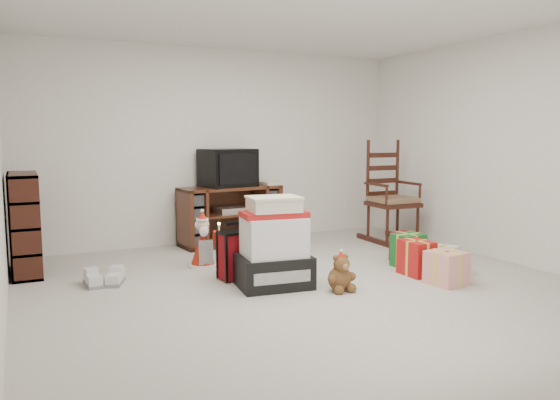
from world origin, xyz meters
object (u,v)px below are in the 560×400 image
object	(u,v)px
red_suitcase	(239,255)
santa_figurine	(285,242)
tv_stand	(231,215)
crt_television	(228,168)
rocking_chair	(390,206)
gift_pile	(274,249)
mrs_claus_figurine	(203,246)
teddy_bear	(340,275)
bookshelf	(25,226)
gift_cluster	(427,257)
sneaker_pair	(104,279)

from	to	relation	value
red_suitcase	santa_figurine	size ratio (longest dim) A/B	0.92
tv_stand	crt_television	bearing A→B (deg)	135.00
tv_stand	rocking_chair	bearing A→B (deg)	-26.87
rocking_chair	santa_figurine	xyz separation A→B (m)	(-1.79, -0.52, -0.24)
gift_pile	rocking_chair	bearing A→B (deg)	36.50
mrs_claus_figurine	crt_television	distance (m)	1.48
tv_stand	gift_pile	distance (m)	2.09
teddy_bear	santa_figurine	world-z (taller)	santa_figurine
tv_stand	bookshelf	bearing A→B (deg)	-174.18
bookshelf	tv_stand	bearing A→B (deg)	11.75
mrs_claus_figurine	crt_television	bearing A→B (deg)	57.15
teddy_bear	crt_television	size ratio (longest dim) A/B	0.45
rocking_chair	crt_television	xyz separation A→B (m)	(-1.97, 0.76, 0.51)
red_suitcase	gift_cluster	world-z (taller)	red_suitcase
bookshelf	crt_television	distance (m)	2.49
tv_stand	crt_television	distance (m)	0.61
rocking_chair	red_suitcase	xyz separation A→B (m)	(-2.49, -0.91, -0.23)
bookshelf	santa_figurine	world-z (taller)	bookshelf
bookshelf	teddy_bear	distance (m)	3.21
rocking_chair	santa_figurine	bearing A→B (deg)	-162.50
crt_television	tv_stand	bearing A→B (deg)	-51.89
bookshelf	gift_pile	distance (m)	2.58
gift_cluster	tv_stand	bearing A→B (deg)	121.34
santa_figurine	sneaker_pair	world-z (taller)	santa_figurine
tv_stand	gift_cluster	distance (m)	2.58
mrs_claus_figurine	gift_cluster	bearing A→B (deg)	-29.21
bookshelf	gift_cluster	world-z (taller)	bookshelf
bookshelf	rocking_chair	size ratio (longest dim) A/B	0.73
rocking_chair	sneaker_pair	size ratio (longest dim) A/B	3.53
bookshelf	red_suitcase	world-z (taller)	bookshelf
tv_stand	red_suitcase	world-z (taller)	tv_stand
rocking_chair	mrs_claus_figurine	size ratio (longest dim) A/B	2.29
tv_stand	mrs_claus_figurine	world-z (taller)	tv_stand
teddy_bear	mrs_claus_figurine	size ratio (longest dim) A/B	0.54
mrs_claus_figurine	teddy_bear	bearing A→B (deg)	-58.54
rocking_chair	gift_cluster	xyz separation A→B (m)	(-0.61, -1.45, -0.33)
sneaker_pair	rocking_chair	bearing A→B (deg)	14.62
gift_pile	santa_figurine	bearing A→B (deg)	64.33
gift_pile	red_suitcase	world-z (taller)	gift_pile
red_suitcase	gift_cluster	bearing A→B (deg)	-22.40
rocking_chair	sneaker_pair	xyz separation A→B (m)	(-3.71, -0.56, -0.42)
mrs_claus_figurine	santa_figurine	bearing A→B (deg)	-13.62
mrs_claus_figurine	gift_cluster	xyz separation A→B (m)	(2.05, -1.14, -0.09)
teddy_bear	crt_television	distance (m)	2.59
sneaker_pair	gift_pile	bearing A→B (deg)	-22.11
tv_stand	sneaker_pair	bearing A→B (deg)	-149.39
teddy_bear	santa_figurine	xyz separation A→B (m)	(0.02, 1.17, 0.09)
gift_pile	sneaker_pair	bearing A→B (deg)	158.59
bookshelf	gift_cluster	distance (m)	4.12
teddy_bear	gift_cluster	size ratio (longest dim) A/B	0.28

